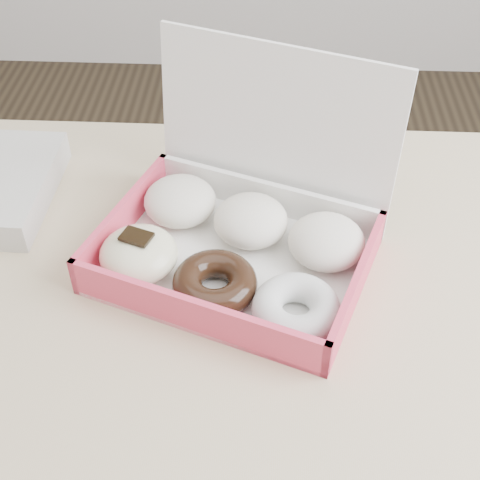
{
  "coord_description": "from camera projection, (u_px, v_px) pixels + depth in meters",
  "views": [
    {
      "loc": [
        0.02,
        -0.49,
        1.33
      ],
      "look_at": [
        -0.0,
        0.08,
        0.8
      ],
      "focal_mm": 50.0,
      "sensor_mm": 36.0,
      "label": 1
    }
  ],
  "objects": [
    {
      "name": "table",
      "position": [
        240.0,
        364.0,
        0.81
      ],
      "size": [
        1.2,
        0.8,
        0.75
      ],
      "color": "tan",
      "rests_on": "ground"
    },
    {
      "name": "donut_box",
      "position": [
        237.0,
        235.0,
        0.81
      ],
      "size": [
        0.38,
        0.35,
        0.23
      ],
      "rotation": [
        0.0,
        0.0,
        -0.35
      ],
      "color": "white",
      "rests_on": "table"
    }
  ]
}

